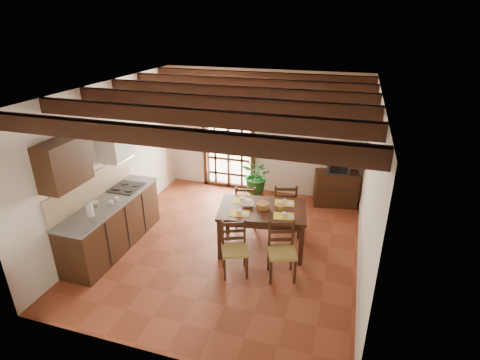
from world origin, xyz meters
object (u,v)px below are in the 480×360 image
at_px(crt_tv, 339,164).
at_px(pendant_lamp, 266,135).
at_px(kitchen_counter, 112,223).
at_px(dining_table, 262,213).
at_px(chair_far_right, 284,214).
at_px(chair_near_right, 281,261).
at_px(chair_far_left, 246,212).
at_px(chair_near_left, 235,258).
at_px(sideboard, 336,188).
at_px(potted_plant, 257,177).

distance_m(crt_tv, pendant_lamp, 2.56).
xyz_separation_m(kitchen_counter, dining_table, (2.54, 0.72, 0.23)).
relative_size(chair_far_right, crt_tv, 2.00).
bearing_deg(chair_near_right, chair_far_left, 106.78).
xyz_separation_m(crt_tv, pendant_lamp, (-1.13, -2.00, 1.12)).
relative_size(chair_near_left, chair_near_right, 0.95).
distance_m(dining_table, pendant_lamp, 1.38).
relative_size(crt_tv, pendant_lamp, 0.57).
distance_m(dining_table, sideboard, 2.41).
relative_size(chair_near_left, chair_far_left, 0.99).
height_order(chair_near_left, crt_tv, crt_tv).
distance_m(kitchen_counter, potted_plant, 3.23).
bearing_deg(potted_plant, chair_far_right, -51.99).
height_order(dining_table, chair_near_right, chair_near_right).
height_order(kitchen_counter, crt_tv, kitchen_counter).
distance_m(kitchen_counter, chair_far_right, 3.18).
bearing_deg(pendant_lamp, chair_near_left, -104.83).
relative_size(kitchen_counter, chair_near_right, 2.41).
distance_m(crt_tv, potted_plant, 1.76).
xyz_separation_m(chair_far_left, sideboard, (1.62, 1.42, 0.11)).
height_order(chair_far_right, pendant_lamp, pendant_lamp).
bearing_deg(pendant_lamp, sideboard, 60.61).
bearing_deg(chair_near_left, potted_plant, 73.52).
height_order(sideboard, crt_tv, crt_tv).
bearing_deg(dining_table, chair_far_left, 115.98).
xyz_separation_m(chair_far_right, sideboard, (0.89, 1.30, 0.08)).
bearing_deg(chair_near_right, chair_near_left, 170.91).
bearing_deg(sideboard, chair_far_right, -135.55).
xyz_separation_m(sideboard, crt_tv, (0.00, -0.01, 0.58)).
distance_m(kitchen_counter, pendant_lamp, 3.12).
distance_m(kitchen_counter, chair_near_left, 2.31).
height_order(chair_far_left, potted_plant, potted_plant).
bearing_deg(chair_far_right, crt_tv, -140.18).
distance_m(chair_far_left, pendant_lamp, 1.95).
distance_m(chair_near_right, sideboard, 2.87).
bearing_deg(pendant_lamp, chair_far_right, 71.32).
distance_m(chair_near_right, chair_far_left, 1.69).
bearing_deg(dining_table, crt_tv, 52.08).
relative_size(dining_table, chair_near_left, 1.83).
xyz_separation_m(chair_far_left, crt_tv, (1.62, 1.42, 0.68)).
relative_size(chair_near_right, crt_tv, 1.92).
distance_m(chair_near_left, pendant_lamp, 2.03).
distance_m(chair_far_left, potted_plant, 1.18).
bearing_deg(sideboard, pendant_lamp, -130.49).
xyz_separation_m(chair_far_left, chair_far_right, (0.73, 0.12, 0.02)).
bearing_deg(potted_plant, chair_far_left, -86.65).
bearing_deg(dining_table, chair_near_right, -64.11).
xyz_separation_m(dining_table, chair_near_left, (-0.24, -0.81, -0.42)).
distance_m(sideboard, pendant_lamp, 2.86).
distance_m(chair_far_left, sideboard, 2.16).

